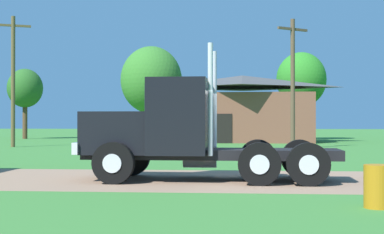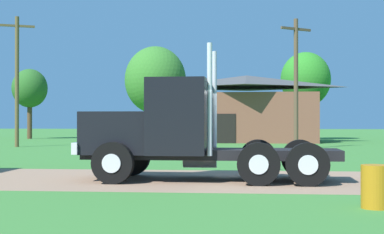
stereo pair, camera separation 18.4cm
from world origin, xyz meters
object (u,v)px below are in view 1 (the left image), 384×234
(truck_foreground_white, at_px, (176,133))
(steel_barrel, at_px, (379,186))
(utility_pole_near, at_px, (13,78))
(shed_building, at_px, (242,110))
(utility_pole_far, at_px, (293,80))

(truck_foreground_white, xyz_separation_m, steel_barrel, (4.49, -4.91, -0.92))
(utility_pole_near, bearing_deg, steel_barrel, -54.90)
(truck_foreground_white, height_order, utility_pole_near, utility_pole_near)
(shed_building, distance_m, utility_pole_far, 12.13)
(truck_foreground_white, distance_m, utility_pole_near, 23.42)
(shed_building, height_order, utility_pole_far, utility_pole_far)
(steel_barrel, bearing_deg, utility_pole_far, 88.88)
(steel_barrel, height_order, utility_pole_near, utility_pole_near)
(utility_pole_near, bearing_deg, truck_foreground_white, -56.99)
(shed_building, relative_size, utility_pole_far, 1.49)
(steel_barrel, xyz_separation_m, utility_pole_near, (-17.14, 24.38, 4.02))
(truck_foreground_white, height_order, utility_pole_far, utility_pole_far)
(truck_foreground_white, height_order, steel_barrel, truck_foreground_white)
(shed_building, bearing_deg, truck_foreground_white, -93.84)
(shed_building, height_order, utility_pole_near, utility_pole_near)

